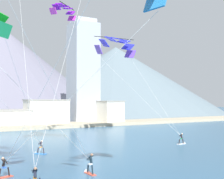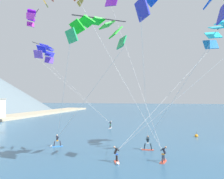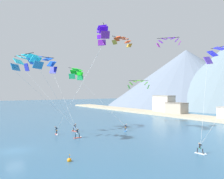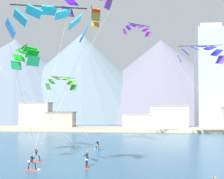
{
  "view_description": "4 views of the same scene",
  "coord_description": "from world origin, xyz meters",
  "px_view_note": "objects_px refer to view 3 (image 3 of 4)",
  "views": [
    {
      "loc": [
        -14.8,
        -12.78,
        6.39
      ],
      "look_at": [
        2.89,
        17.32,
        7.51
      ],
      "focal_mm": 50.0,
      "sensor_mm": 36.0,
      "label": 1
    },
    {
      "loc": [
        -33.99,
        8.53,
        6.63
      ],
      "look_at": [
        2.65,
        17.16,
        7.68
      ],
      "focal_mm": 40.0,
      "sensor_mm": 36.0,
      "label": 2
    },
    {
      "loc": [
        34.46,
        -6.57,
        8.61
      ],
      "look_at": [
        0.05,
        17.2,
        9.07
      ],
      "focal_mm": 35.0,
      "sensor_mm": 36.0,
      "label": 3
    },
    {
      "loc": [
        3.42,
        -22.5,
        7.05
      ],
      "look_at": [
        -0.64,
        17.44,
        8.76
      ],
      "focal_mm": 50.0,
      "sensor_mm": 36.0,
      "label": 4
    }
  ],
  "objects_px": {
    "parafoil_kite_mid_center": "(27,61)",
    "parafoil_kite_distant_low_drift": "(169,41)",
    "kitesurfer_near_trail": "(126,129)",
    "kitesurfer_far_right": "(202,151)",
    "parafoil_kite_near_trail": "(77,73)",
    "parafoil_kite_near_lead": "(42,62)",
    "parafoil_kite_distant_high_outer": "(139,83)",
    "kitesurfer_near_lead": "(78,135)",
    "parafoil_kite_distant_mid_solo": "(122,40)",
    "parafoil_kite_far_left": "(102,34)",
    "kitesurfer_mid_center": "(74,129)",
    "race_marker_buoy": "(69,160)",
    "kitesurfer_far_left": "(57,132)"
  },
  "relations": [
    {
      "from": "parafoil_kite_far_left",
      "to": "parafoil_kite_near_lead",
      "type": "bearing_deg",
      "value": -130.91
    },
    {
      "from": "kitesurfer_near_trail",
      "to": "kitesurfer_far_right",
      "type": "bearing_deg",
      "value": -7.32
    },
    {
      "from": "parafoil_kite_distant_low_drift",
      "to": "parafoil_kite_distant_mid_solo",
      "type": "relative_size",
      "value": 0.92
    },
    {
      "from": "kitesurfer_near_trail",
      "to": "parafoil_kite_distant_high_outer",
      "type": "height_order",
      "value": "parafoil_kite_distant_high_outer"
    },
    {
      "from": "kitesurfer_far_right",
      "to": "parafoil_kite_distant_mid_solo",
      "type": "xyz_separation_m",
      "value": [
        -20.21,
        1.65,
        19.49
      ]
    },
    {
      "from": "kitesurfer_far_right",
      "to": "kitesurfer_mid_center",
      "type": "bearing_deg",
      "value": -165.08
    },
    {
      "from": "kitesurfer_near_lead",
      "to": "parafoil_kite_near_trail",
      "type": "xyz_separation_m",
      "value": [
        -8.6,
        3.8,
        12.39
      ]
    },
    {
      "from": "kitesurfer_far_right",
      "to": "kitesurfer_near_lead",
      "type": "bearing_deg",
      "value": -154.48
    },
    {
      "from": "kitesurfer_far_right",
      "to": "parafoil_kite_mid_center",
      "type": "height_order",
      "value": "parafoil_kite_mid_center"
    },
    {
      "from": "kitesurfer_near_trail",
      "to": "parafoil_kite_mid_center",
      "type": "bearing_deg",
      "value": -92.76
    },
    {
      "from": "kitesurfer_near_lead",
      "to": "parafoil_kite_distant_high_outer",
      "type": "height_order",
      "value": "parafoil_kite_distant_high_outer"
    },
    {
      "from": "kitesurfer_near_lead",
      "to": "parafoil_kite_far_left",
      "type": "distance_m",
      "value": 21.19
    },
    {
      "from": "kitesurfer_mid_center",
      "to": "parafoil_kite_distant_mid_solo",
      "type": "bearing_deg",
      "value": 55.07
    },
    {
      "from": "parafoil_kite_near_trail",
      "to": "parafoil_kite_distant_high_outer",
      "type": "relative_size",
      "value": 2.3
    },
    {
      "from": "parafoil_kite_near_lead",
      "to": "parafoil_kite_distant_high_outer",
      "type": "xyz_separation_m",
      "value": [
        0.84,
        27.01,
        -3.94
      ]
    },
    {
      "from": "parafoil_kite_near_trail",
      "to": "parafoil_kite_distant_mid_solo",
      "type": "xyz_separation_m",
      "value": [
        7.83,
        7.12,
        6.98
      ]
    },
    {
      "from": "kitesurfer_far_left",
      "to": "kitesurfer_mid_center",
      "type": "bearing_deg",
      "value": 109.33
    },
    {
      "from": "parafoil_kite_mid_center",
      "to": "race_marker_buoy",
      "type": "height_order",
      "value": "parafoil_kite_mid_center"
    },
    {
      "from": "parafoil_kite_near_lead",
      "to": "parafoil_kite_near_trail",
      "type": "distance_m",
      "value": 8.1
    },
    {
      "from": "kitesurfer_near_trail",
      "to": "kitesurfer_near_lead",
      "type": "bearing_deg",
      "value": -86.62
    },
    {
      "from": "parafoil_kite_distant_high_outer",
      "to": "parafoil_kite_distant_mid_solo",
      "type": "height_order",
      "value": "parafoil_kite_distant_mid_solo"
    },
    {
      "from": "kitesurfer_far_left",
      "to": "race_marker_buoy",
      "type": "height_order",
      "value": "kitesurfer_far_left"
    },
    {
      "from": "parafoil_kite_mid_center",
      "to": "parafoil_kite_distant_low_drift",
      "type": "height_order",
      "value": "parafoil_kite_distant_low_drift"
    },
    {
      "from": "parafoil_kite_near_trail",
      "to": "parafoil_kite_distant_high_outer",
      "type": "distance_m",
      "value": 19.39
    },
    {
      "from": "parafoil_kite_distant_high_outer",
      "to": "kitesurfer_near_lead",
      "type": "bearing_deg",
      "value": -68.42
    },
    {
      "from": "kitesurfer_near_trail",
      "to": "parafoil_kite_distant_low_drift",
      "type": "xyz_separation_m",
      "value": [
        5.86,
        7.26,
        19.37
      ]
    },
    {
      "from": "kitesurfer_far_left",
      "to": "parafoil_kite_far_left",
      "type": "relative_size",
      "value": 0.09
    },
    {
      "from": "kitesurfer_far_right",
      "to": "parafoil_kite_near_trail",
      "type": "distance_m",
      "value": 31.19
    },
    {
      "from": "race_marker_buoy",
      "to": "parafoil_kite_far_left",
      "type": "bearing_deg",
      "value": 135.49
    },
    {
      "from": "parafoil_kite_near_lead",
      "to": "parafoil_kite_distant_high_outer",
      "type": "relative_size",
      "value": 2.71
    },
    {
      "from": "kitesurfer_near_trail",
      "to": "parafoil_kite_mid_center",
      "type": "xyz_separation_m",
      "value": [
        -1.0,
        -20.73,
        13.51
      ]
    },
    {
      "from": "kitesurfer_mid_center",
      "to": "parafoil_kite_far_left",
      "type": "bearing_deg",
      "value": 34.54
    },
    {
      "from": "parafoil_kite_distant_high_outer",
      "to": "kitesurfer_far_right",
      "type": "bearing_deg",
      "value": -25.79
    },
    {
      "from": "parafoil_kite_mid_center",
      "to": "parafoil_kite_far_left",
      "type": "distance_m",
      "value": 16.43
    },
    {
      "from": "parafoil_kite_distant_mid_solo",
      "to": "parafoil_kite_distant_high_outer",
      "type": "bearing_deg",
      "value": 124.51
    },
    {
      "from": "kitesurfer_near_lead",
      "to": "kitesurfer_far_right",
      "type": "distance_m",
      "value": 21.54
    },
    {
      "from": "kitesurfer_near_trail",
      "to": "parafoil_kite_distant_mid_solo",
      "type": "relative_size",
      "value": 0.3
    },
    {
      "from": "kitesurfer_near_trail",
      "to": "parafoil_kite_distant_mid_solo",
      "type": "height_order",
      "value": "parafoil_kite_distant_mid_solo"
    },
    {
      "from": "kitesurfer_near_lead",
      "to": "parafoil_kite_distant_high_outer",
      "type": "xyz_separation_m",
      "value": [
        -9.13,
        23.09,
        10.46
      ]
    },
    {
      "from": "kitesurfer_mid_center",
      "to": "race_marker_buoy",
      "type": "xyz_separation_m",
      "value": [
        18.79,
        -9.33,
        -0.35
      ]
    },
    {
      "from": "kitesurfer_far_right",
      "to": "parafoil_kite_far_left",
      "type": "bearing_deg",
      "value": -171.16
    },
    {
      "from": "parafoil_kite_near_trail",
      "to": "parafoil_kite_distant_low_drift",
      "type": "height_order",
      "value": "parafoil_kite_distant_low_drift"
    },
    {
      "from": "parafoil_kite_near_trail",
      "to": "parafoil_kite_far_left",
      "type": "relative_size",
      "value": 0.61
    },
    {
      "from": "parafoil_kite_distant_high_outer",
      "to": "kitesurfer_mid_center",
      "type": "bearing_deg",
      "value": -83.61
    },
    {
      "from": "kitesurfer_near_trail",
      "to": "parafoil_kite_near_trail",
      "type": "height_order",
      "value": "parafoil_kite_near_trail"
    },
    {
      "from": "kitesurfer_near_trail",
      "to": "parafoil_kite_distant_low_drift",
      "type": "distance_m",
      "value": 21.5
    },
    {
      "from": "parafoil_kite_mid_center",
      "to": "parafoil_kite_distant_low_drift",
      "type": "relative_size",
      "value": 2.72
    },
    {
      "from": "kitesurfer_far_left",
      "to": "parafoil_kite_far_left",
      "type": "xyz_separation_m",
      "value": [
        3.86,
        8.33,
        20.33
      ]
    },
    {
      "from": "parafoil_kite_distant_high_outer",
      "to": "race_marker_buoy",
      "type": "bearing_deg",
      "value": -54.98
    },
    {
      "from": "race_marker_buoy",
      "to": "kitesurfer_near_trail",
      "type": "bearing_deg",
      "value": 123.85
    }
  ]
}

